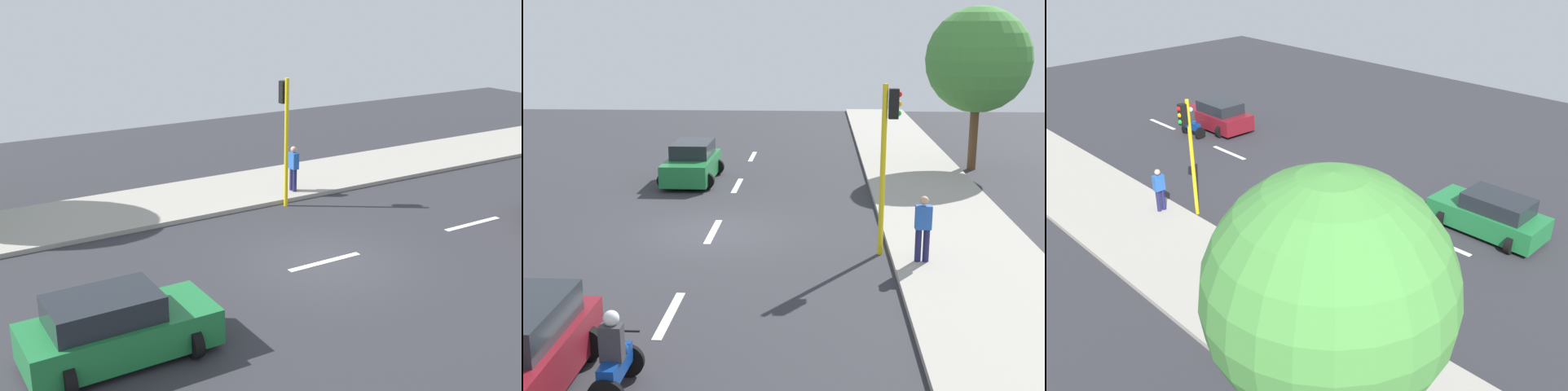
{
  "view_description": "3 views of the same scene",
  "coord_description": "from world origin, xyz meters",
  "views": [
    {
      "loc": [
        -13.96,
        10.61,
        7.58
      ],
      "look_at": [
        1.61,
        1.15,
        1.73
      ],
      "focal_mm": 46.11,
      "sensor_mm": 36.0,
      "label": 1
    },
    {
      "loc": [
        3.09,
        -19.12,
        5.88
      ],
      "look_at": [
        2.06,
        0.78,
        0.94
      ],
      "focal_mm": 46.87,
      "sensor_mm": 36.0,
      "label": 2
    },
    {
      "loc": [
        15.28,
        14.87,
        10.11
      ],
      "look_at": [
        1.81,
        1.22,
        0.81
      ],
      "focal_mm": 39.05,
      "sensor_mm": 36.0,
      "label": 3
    }
  ],
  "objects": [
    {
      "name": "lane_stripe_south",
      "position": [
        0.0,
        6.0,
        0.01
      ],
      "size": [
        0.2,
        2.4,
        0.01
      ],
      "primitive_type": "cube",
      "color": "white",
      "rests_on": "ground"
    },
    {
      "name": "pedestrian_near_signal",
      "position": [
        5.71,
        -2.74,
        1.06
      ],
      "size": [
        0.4,
        0.24,
        1.69
      ],
      "color": "#1E1E4C",
      "rests_on": "sidewalk"
    },
    {
      "name": "lane_stripe_north",
      "position": [
        0.0,
        -6.0,
        0.01
      ],
      "size": [
        0.2,
        2.4,
        0.01
      ],
      "primitive_type": "cube",
      "color": "white",
      "rests_on": "ground"
    },
    {
      "name": "ground_plane",
      "position": [
        0.0,
        0.0,
        -0.05
      ],
      "size": [
        40.0,
        60.0,
        0.1
      ],
      "primitive_type": "cube",
      "color": "#2D2D33"
    },
    {
      "name": "sidewalk",
      "position": [
        7.0,
        0.0,
        0.07
      ],
      "size": [
        4.0,
        60.0,
        0.15
      ],
      "primitive_type": "cube",
      "color": "#9E998E",
      "rests_on": "ground"
    },
    {
      "name": "street_tree_north",
      "position": [
        9.57,
        9.62,
        4.57
      ],
      "size": [
        4.32,
        4.32,
        6.74
      ],
      "color": "brown",
      "rests_on": "ground"
    },
    {
      "name": "lane_stripe_far_south",
      "position": [
        0.0,
        12.0,
        0.01
      ],
      "size": [
        0.2,
        2.4,
        0.01
      ],
      "primitive_type": "cube",
      "color": "white",
      "rests_on": "ground"
    },
    {
      "name": "motorcycle",
      "position": [
        -0.16,
        -9.23,
        0.64
      ],
      "size": [
        0.6,
        1.3,
        1.53
      ],
      "color": "black",
      "rests_on": "ground"
    },
    {
      "name": "lane_stripe_mid",
      "position": [
        0.0,
        0.0,
        0.01
      ],
      "size": [
        0.2,
        2.4,
        0.01
      ],
      "primitive_type": "cube",
      "color": "white",
      "rests_on": "ground"
    },
    {
      "name": "car_green",
      "position": [
        -1.85,
        6.75,
        0.71
      ],
      "size": [
        2.14,
        4.03,
        1.52
      ],
      "color": "#1E7238",
      "rests_on": "ground"
    },
    {
      "name": "traffic_light_corner",
      "position": [
        4.85,
        -1.79,
        2.93
      ],
      "size": [
        0.49,
        0.24,
        4.5
      ],
      "color": "yellow",
      "rests_on": "ground"
    }
  ]
}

